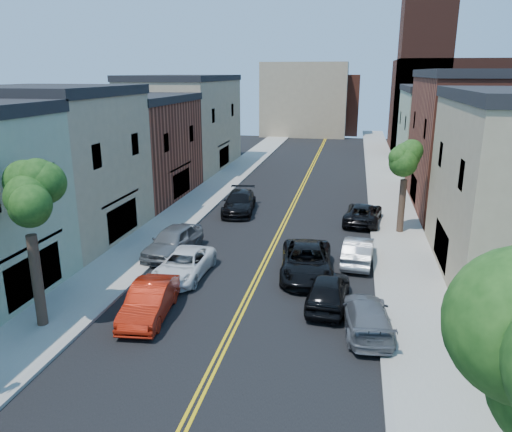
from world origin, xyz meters
The scene contains 23 objects.
sidewalk_left centered at (-7.90, 40.00, 0.07)m, with size 3.20×100.00×0.15m, color gray.
sidewalk_right centered at (7.90, 40.00, 0.07)m, with size 3.20×100.00×0.15m, color gray.
curb_left centered at (-6.15, 40.00, 0.07)m, with size 0.30×100.00×0.15m, color gray.
curb_right centered at (6.15, 40.00, 0.07)m, with size 0.30×100.00×0.15m, color gray.
bldg_left_tan_near centered at (-14.00, 25.00, 4.50)m, with size 9.00×10.00×9.00m, color #998466.
bldg_left_brick centered at (-14.00, 36.00, 4.00)m, with size 9.00×12.00×8.00m, color brown.
bldg_left_tan_far centered at (-14.00, 50.00, 4.75)m, with size 9.00×16.00×9.50m, color #998466.
bldg_right_brick centered at (14.00, 38.00, 5.00)m, with size 9.00×14.00×10.00m, color brown.
bldg_right_palegrn centered at (14.00, 52.00, 4.25)m, with size 9.00×12.00×8.50m, color gray.
church centered at (16.33, 67.07, 7.24)m, with size 16.20×14.20×22.60m.
backdrop_left centered at (-4.00, 82.00, 6.00)m, with size 14.00×8.00×12.00m, color #998466.
backdrop_center centered at (0.00, 86.00, 5.00)m, with size 10.00×8.00×10.00m, color brown.
tree_left_mid centered at (-7.88, 14.01, 6.58)m, with size 5.20×5.20×9.29m.
tree_right_far centered at (7.92, 30.01, 5.76)m, with size 4.40×4.40×8.03m.
red_sedan centered at (-3.80, 15.73, 0.76)m, with size 1.61×4.61×1.52m, color #AB1D0B.
white_pickup centered at (-3.80, 20.25, 0.68)m, with size 2.26×4.91×1.36m, color silver.
grey_car_left centered at (-5.50, 23.19, 0.86)m, with size 2.03×5.04×1.72m, color #56595D.
black_car_left centered at (-3.80, 32.89, 0.80)m, with size 2.25×5.53×1.61m, color black.
grey_car_right centered at (5.50, 16.34, 0.68)m, with size 1.90×4.67×1.36m, color #5A5C61.
black_car_right centered at (3.80, 18.39, 0.76)m, with size 1.80×4.47×1.52m, color black.
silver_car_right centered at (5.16, 24.03, 0.74)m, with size 1.56×4.47×1.47m, color #95989C.
dark_car_right_far centered at (5.50, 31.94, 0.72)m, with size 2.38×5.16×1.43m, color black.
black_suv_lane centered at (2.48, 21.70, 0.80)m, with size 2.66×5.77×1.60m, color black.
Camera 1 is at (4.60, -2.50, 10.36)m, focal length 34.44 mm.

